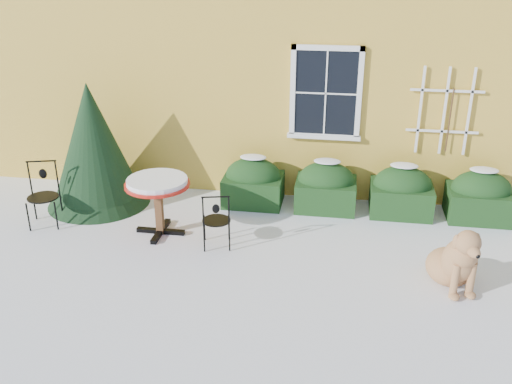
% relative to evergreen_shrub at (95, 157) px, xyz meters
% --- Properties ---
extents(ground, '(80.00, 80.00, 0.00)m').
position_rel_evergreen_shrub_xyz_m(ground, '(3.07, -2.11, -0.89)').
color(ground, white).
rests_on(ground, ground).
extents(hedge_row, '(4.95, 0.80, 0.91)m').
position_rel_evergreen_shrub_xyz_m(hedge_row, '(4.72, 0.44, -0.49)').
color(hedge_row, black).
rests_on(hedge_row, ground).
extents(evergreen_shrub, '(1.83, 1.83, 2.21)m').
position_rel_evergreen_shrub_xyz_m(evergreen_shrub, '(0.00, 0.00, 0.00)').
color(evergreen_shrub, black).
rests_on(evergreen_shrub, ground).
extents(bistro_table, '(1.03, 1.03, 0.96)m').
position_rel_evergreen_shrub_xyz_m(bistro_table, '(1.47, -0.97, -0.09)').
color(bistro_table, black).
rests_on(bistro_table, ground).
extents(patio_chair_near, '(0.49, 0.49, 0.92)m').
position_rel_evergreen_shrub_xyz_m(patio_chair_near, '(2.48, -1.26, -0.43)').
color(patio_chair_near, black).
rests_on(patio_chair_near, ground).
extents(patio_chair_far, '(0.58, 0.58, 1.06)m').
position_rel_evergreen_shrub_xyz_m(patio_chair_far, '(-0.53, -0.92, -0.36)').
color(patio_chair_far, black).
rests_on(patio_chair_far, ground).
extents(dog, '(0.81, 1.11, 0.99)m').
position_rel_evergreen_shrub_xyz_m(dog, '(5.92, -1.87, -0.49)').
color(dog, tan).
rests_on(dog, ground).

